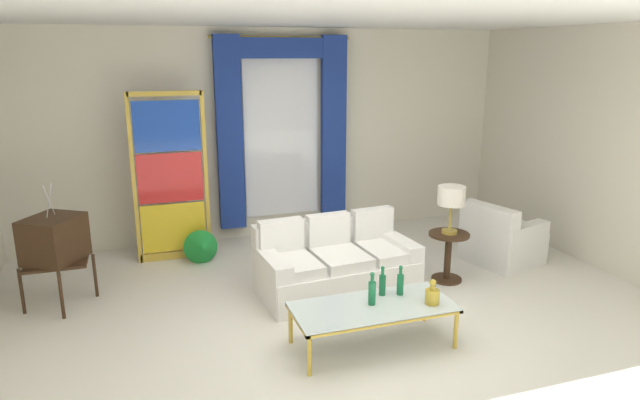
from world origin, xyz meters
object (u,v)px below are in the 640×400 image
object	(u,v)px
armchair_white	(500,241)
bottle_amber_squat	(432,295)
table_lamp_brass	(451,198)
coffee_table	(373,308)
vintage_tv	(54,241)
couch_white_long	(334,264)
bottle_blue_decanter	(400,283)
bottle_ruby_flask	(372,291)
bottle_crystal_tall	(382,284)
peacock_figurine	(201,248)
stained_glass_divider	(171,181)
round_side_table	(448,252)

from	to	relation	value
armchair_white	bottle_amber_squat	bearing A→B (deg)	-140.08
table_lamp_brass	coffee_table	bearing A→B (deg)	-142.38
table_lamp_brass	vintage_tv	bearing A→B (deg)	170.24
vintage_tv	couch_white_long	bearing A→B (deg)	-10.67
coffee_table	table_lamp_brass	distance (m)	1.98
coffee_table	bottle_blue_decanter	distance (m)	0.40
couch_white_long	bottle_ruby_flask	bearing A→B (deg)	-94.63
bottle_ruby_flask	table_lamp_brass	distance (m)	1.92
bottle_crystal_tall	table_lamp_brass	bearing A→B (deg)	36.27
bottle_blue_decanter	peacock_figurine	bearing A→B (deg)	122.96
bottle_amber_squat	armchair_white	world-z (taller)	armchair_white
coffee_table	bottle_blue_decanter	world-z (taller)	bottle_blue_decanter
coffee_table	bottle_ruby_flask	size ratio (longest dim) A/B	4.72
coffee_table	stained_glass_divider	world-z (taller)	stained_glass_divider
bottle_amber_squat	coffee_table	bearing A→B (deg)	164.91
bottle_crystal_tall	round_side_table	distance (m)	1.63
coffee_table	round_side_table	xyz separation A→B (m)	(1.48, 1.14, -0.02)
bottle_amber_squat	table_lamp_brass	world-z (taller)	table_lamp_brass
bottle_amber_squat	bottle_ruby_flask	world-z (taller)	bottle_ruby_flask
bottle_ruby_flask	bottle_blue_decanter	bearing A→B (deg)	18.25
bottle_blue_decanter	bottle_crystal_tall	xyz separation A→B (m)	(-0.17, 0.04, -0.00)
bottle_amber_squat	round_side_table	distance (m)	1.60
bottle_amber_squat	stained_glass_divider	xyz separation A→B (m)	(-2.09, 3.08, 0.56)
table_lamp_brass	bottle_crystal_tall	bearing A→B (deg)	-143.73
couch_white_long	stained_glass_divider	bearing A→B (deg)	135.98
coffee_table	bottle_ruby_flask	bearing A→B (deg)	97.11
stained_glass_divider	peacock_figurine	bearing A→B (deg)	-47.77
vintage_tv	stained_glass_divider	xyz separation A→B (m)	(1.30, 1.05, 0.33)
coffee_table	bottle_amber_squat	size ratio (longest dim) A/B	6.17
peacock_figurine	coffee_table	bearing A→B (deg)	-64.24
vintage_tv	armchair_white	distance (m)	5.34
couch_white_long	peacock_figurine	xyz separation A→B (m)	(-1.36, 1.27, -0.08)
stained_glass_divider	table_lamp_brass	world-z (taller)	stained_glass_divider
bottle_crystal_tall	bottle_ruby_flask	distance (m)	0.24
coffee_table	bottle_blue_decanter	size ratio (longest dim) A/B	5.07
bottle_blue_decanter	table_lamp_brass	bearing A→B (deg)	41.38
couch_white_long	bottle_crystal_tall	bearing A→B (deg)	-86.42
bottle_blue_decanter	coffee_table	bearing A→B (deg)	-158.04
bottle_ruby_flask	table_lamp_brass	world-z (taller)	table_lamp_brass
bottle_amber_squat	peacock_figurine	bearing A→B (deg)	123.06
coffee_table	bottle_amber_squat	world-z (taller)	bottle_amber_squat
bottle_blue_decanter	armchair_white	bearing A→B (deg)	32.15
bottle_ruby_flask	stained_glass_divider	bearing A→B (deg)	118.13
coffee_table	vintage_tv	xyz separation A→B (m)	(-2.85, 1.89, 0.35)
coffee_table	vintage_tv	distance (m)	3.44
couch_white_long	bottle_blue_decanter	world-z (taller)	couch_white_long
bottle_crystal_tall	bottle_amber_squat	world-z (taller)	bottle_crystal_tall
bottle_blue_decanter	table_lamp_brass	world-z (taller)	table_lamp_brass
peacock_figurine	table_lamp_brass	bearing A→B (deg)	-28.08
vintage_tv	peacock_figurine	size ratio (longest dim) A/B	2.24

